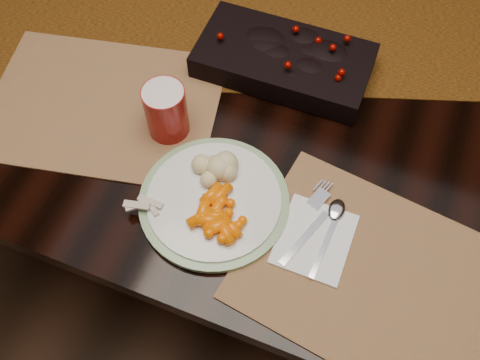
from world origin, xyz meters
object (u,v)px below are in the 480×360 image
at_px(dinner_plate, 214,201).
at_px(turkey_shreds, 145,200).
at_px(baby_carrots, 221,212).
at_px(napkin, 314,239).
at_px(dining_table, 269,176).
at_px(centerpiece, 284,57).
at_px(placemat_main, 378,278).
at_px(mashed_potatoes, 213,167).
at_px(red_cup, 166,111).

xyz_separation_m(dinner_plate, turkey_shreds, (-0.11, -0.05, 0.02)).
bearing_deg(baby_carrots, turkey_shreds, -168.77).
relative_size(dinner_plate, napkin, 1.90).
height_order(dining_table, baby_carrots, baby_carrots).
height_order(centerpiece, baby_carrots, centerpiece).
distance_m(dining_table, napkin, 0.52).
distance_m(placemat_main, mashed_potatoes, 0.33).
bearing_deg(red_cup, dinner_plate, -39.32).
height_order(dining_table, napkin, napkin).
bearing_deg(red_cup, napkin, -20.03).
height_order(centerpiece, dinner_plate, centerpiece).
bearing_deg(red_cup, baby_carrots, -40.45).
bearing_deg(dinner_plate, centerpiece, 88.38).
xyz_separation_m(dining_table, dinner_plate, (-0.01, -0.31, 0.39)).
height_order(placemat_main, red_cup, red_cup).
bearing_deg(turkey_shreds, baby_carrots, 11.23).
bearing_deg(turkey_shreds, mashed_potatoes, 47.96).
relative_size(centerpiece, red_cup, 3.22).
bearing_deg(dining_table, centerpiece, 89.18).
xyz_separation_m(baby_carrots, napkin, (0.16, 0.02, -0.02)).
distance_m(dining_table, mashed_potatoes, 0.49).
distance_m(baby_carrots, turkey_shreds, 0.13).
height_order(placemat_main, mashed_potatoes, mashed_potatoes).
height_order(turkey_shreds, red_cup, red_cup).
xyz_separation_m(dinner_plate, baby_carrots, (0.02, -0.02, 0.02)).
height_order(centerpiece, turkey_shreds, centerpiece).
bearing_deg(centerpiece, baby_carrots, -87.84).
bearing_deg(placemat_main, dinner_plate, -177.55).
relative_size(baby_carrots, red_cup, 0.91).
relative_size(placemat_main, mashed_potatoes, 5.30).
distance_m(placemat_main, red_cup, 0.47).
relative_size(placemat_main, turkey_shreds, 5.83).
relative_size(dining_table, centerpiece, 5.25).
xyz_separation_m(mashed_potatoes, turkey_shreds, (-0.09, -0.10, -0.01)).
bearing_deg(dinner_plate, red_cup, 140.68).
relative_size(dinner_plate, red_cup, 2.46).
height_order(turkey_shreds, napkin, turkey_shreds).
distance_m(turkey_shreds, napkin, 0.30).
distance_m(baby_carrots, red_cup, 0.22).
xyz_separation_m(centerpiece, mashed_potatoes, (-0.03, -0.29, 0.00)).
relative_size(dining_table, baby_carrots, 18.57).
relative_size(placemat_main, red_cup, 4.07).
distance_m(centerpiece, baby_carrots, 0.36).
bearing_deg(red_cup, placemat_main, -18.07).
height_order(placemat_main, baby_carrots, baby_carrots).
distance_m(dinner_plate, mashed_potatoes, 0.06).
relative_size(centerpiece, baby_carrots, 3.54).
distance_m(dining_table, red_cup, 0.50).
distance_m(mashed_potatoes, red_cup, 0.14).
bearing_deg(placemat_main, red_cup, 169.80).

